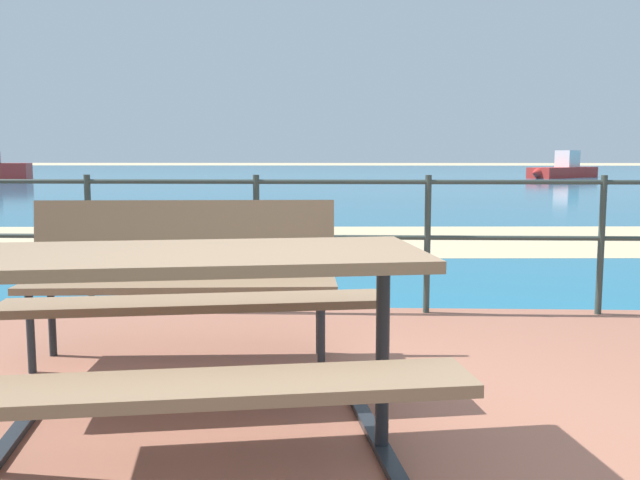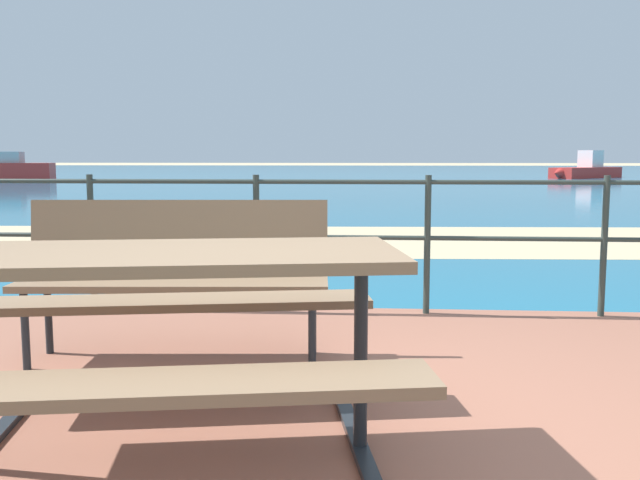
{
  "view_description": "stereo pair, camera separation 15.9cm",
  "coord_description": "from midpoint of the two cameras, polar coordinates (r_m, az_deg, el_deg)",
  "views": [
    {
      "loc": [
        0.04,
        -2.28,
        1.14
      ],
      "look_at": [
        -0.15,
        2.55,
        0.56
      ],
      "focal_mm": 38.87,
      "sensor_mm": 36.0,
      "label": 1
    },
    {
      "loc": [
        0.2,
        -2.27,
        1.14
      ],
      "look_at": [
        -0.15,
        2.55,
        0.56
      ],
      "focal_mm": 38.87,
      "sensor_mm": 36.0,
      "label": 2
    }
  ],
  "objects": [
    {
      "name": "patio_paving",
      "position": [
        2.54,
        -0.63,
        -19.05
      ],
      "size": [
        6.4,
        5.2,
        0.06
      ],
      "primitive_type": "cube",
      "color": "#935B47",
      "rests_on": "ground"
    },
    {
      "name": "sea_water",
      "position": [
        42.29,
        2.09,
        5.35
      ],
      "size": [
        90.0,
        90.0,
        0.01
      ],
      "primitive_type": "cube",
      "color": "#196B8E",
      "rests_on": "ground"
    },
    {
      "name": "beach_strip",
      "position": [
        9.44,
        1.52,
        -0.0
      ],
      "size": [
        54.11,
        6.03,
        0.01
      ],
      "primitive_type": "cube",
      "rotation": [
        0.0,
        0.0,
        0.05
      ],
      "color": "tan",
      "rests_on": "ground"
    },
    {
      "name": "picnic_table",
      "position": [
        2.45,
        -12.63,
        -5.11
      ],
      "size": [
        1.82,
        1.62,
        0.76
      ],
      "rotation": [
        0.0,
        0.0,
        0.17
      ],
      "color": "#7A6047",
      "rests_on": "patio_paving"
    },
    {
      "name": "park_bench",
      "position": [
        3.76,
        -12.41,
        -2.03
      ],
      "size": [
        1.64,
        0.53,
        0.85
      ],
      "rotation": [
        0.0,
        0.0,
        0.07
      ],
      "color": "#7A6047",
      "rests_on": "patio_paving"
    },
    {
      "name": "railing_fence",
      "position": [
        4.77,
        0.84,
        1.14
      ],
      "size": [
        5.94,
        0.04,
        0.96
      ],
      "color": "#2D3833",
      "rests_on": "patio_paving"
    },
    {
      "name": "boat_mid",
      "position": [
        39.62,
        19.29,
        5.48
      ],
      "size": [
        4.7,
        4.59,
        1.45
      ],
      "rotation": [
        0.0,
        0.0,
        3.91
      ],
      "color": "red",
      "rests_on": "sea_water"
    }
  ]
}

